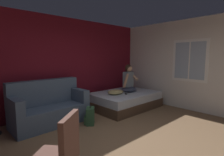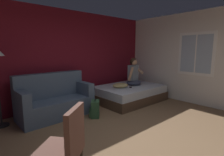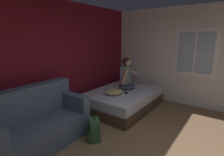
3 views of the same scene
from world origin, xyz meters
TOP-DOWN VIEW (x-y plane):
  - ground_plane at (0.00, 0.00)m, footprint 40.00×40.00m
  - wall_back_accent at (0.00, 2.82)m, footprint 11.06×0.16m
  - wall_side_with_window at (3.11, 0.01)m, footprint 0.19×6.88m
  - bed at (1.79, 1.86)m, footprint 2.08×1.48m
  - couch at (-0.52, 2.16)m, footprint 1.72×0.87m
  - side_chair at (-1.36, -0.11)m, footprint 0.65×0.65m
  - person_seated at (2.00, 1.88)m, footprint 0.57×0.50m
  - backpack at (0.17, 1.46)m, footprint 0.35×0.35m
  - throw_pillow at (1.40, 1.86)m, footprint 0.57×0.49m
  - cell_phone at (1.66, 1.68)m, footprint 0.15×0.15m

SIDE VIEW (x-z plane):
  - ground_plane at x=0.00m, z-range 0.00..0.00m
  - backpack at x=0.17m, z-range -0.04..0.42m
  - bed at x=1.79m, z-range 0.00..0.48m
  - couch at x=-0.52m, z-range -0.13..0.91m
  - cell_phone at x=1.66m, z-range 0.48..0.49m
  - side_chair at x=-1.36m, z-range 0.04..1.02m
  - throw_pillow at x=1.40m, z-range 0.48..0.62m
  - person_seated at x=2.00m, z-range 0.40..1.27m
  - wall_back_accent at x=0.00m, z-range 0.00..2.70m
  - wall_side_with_window at x=3.11m, z-range 0.00..2.70m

